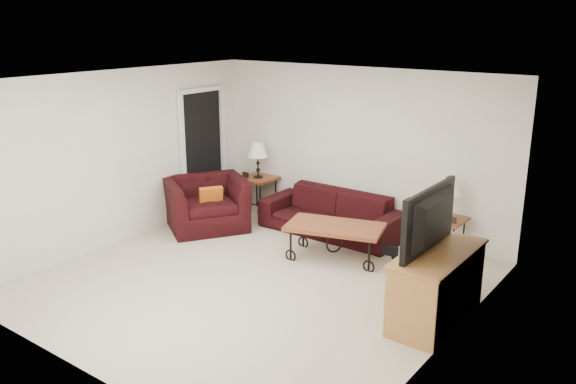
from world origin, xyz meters
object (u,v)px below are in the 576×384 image
object	(u,v)px
backpack	(394,246)
lamp_left	(258,160)
armchair	(206,203)
tv_stand	(437,286)
lamp_right	(448,199)
sofa	(331,213)
television	(440,221)
coffee_table	(335,242)
side_table_right	(445,237)
side_table_left	(258,194)

from	to	relation	value
backpack	lamp_left	bearing A→B (deg)	153.78
armchair	tv_stand	xyz separation A→B (m)	(4.11, -0.70, 0.01)
lamp_right	backpack	size ratio (longest dim) A/B	1.30
sofa	tv_stand	distance (m)	2.90
lamp_left	tv_stand	bearing A→B (deg)	-24.59
television	backpack	distance (m)	1.92
coffee_table	television	distance (m)	2.17
lamp_right	side_table_right	bearing A→B (deg)	0.00
side_table_right	tv_stand	distance (m)	1.93
lamp_left	lamp_right	size ratio (longest dim) A/B	1.09
side_table_right	lamp_left	xyz separation A→B (m)	(-3.33, -0.00, 0.62)
lamp_right	tv_stand	xyz separation A→B (m)	(0.64, -1.82, -0.43)
coffee_table	armchair	bearing A→B (deg)	-176.87
side_table_left	armchair	size ratio (longest dim) A/B	0.49
lamp_left	coffee_table	world-z (taller)	lamp_left
side_table_left	coffee_table	distance (m)	2.37
coffee_table	television	bearing A→B (deg)	-24.70
lamp_left	backpack	world-z (taller)	lamp_left
tv_stand	side_table_left	bearing A→B (deg)	155.41
armchair	television	distance (m)	4.21
lamp_right	television	distance (m)	1.95
lamp_right	armchair	xyz separation A→B (m)	(-3.46, -1.12, -0.43)
sofa	coffee_table	world-z (taller)	sofa
lamp_left	television	world-z (taller)	television
side_table_right	backpack	xyz separation A→B (m)	(-0.49, -0.56, -0.06)
coffee_table	backpack	distance (m)	0.81
sofa	lamp_left	bearing A→B (deg)	173.50
sofa	tv_stand	world-z (taller)	tv_stand
lamp_left	tv_stand	world-z (taller)	lamp_left
coffee_table	tv_stand	world-z (taller)	tv_stand
side_table_left	coffee_table	size ratio (longest dim) A/B	0.46
tv_stand	backpack	xyz separation A→B (m)	(-1.13, 1.26, -0.19)
side_table_right	coffee_table	bearing A→B (deg)	-139.80
tv_stand	television	world-z (taller)	television
lamp_right	backpack	distance (m)	0.96
sofa	lamp_right	world-z (taller)	lamp_right
side_table_left	tv_stand	distance (m)	4.37
television	backpack	bearing A→B (deg)	-138.56
lamp_left	television	size ratio (longest dim) A/B	0.50
lamp_right	tv_stand	size ratio (longest dim) A/B	0.41
lamp_left	side_table_left	bearing A→B (deg)	0.00
lamp_left	tv_stand	distance (m)	4.39
backpack	side_table_right	bearing A→B (deg)	34.05
armchair	tv_stand	distance (m)	4.16
coffee_table	tv_stand	bearing A→B (deg)	-24.46
side_table_left	sofa	bearing A→B (deg)	-6.50
side_table_left	coffee_table	world-z (taller)	side_table_left
tv_stand	armchair	bearing A→B (deg)	170.32
lamp_left	lamp_right	bearing A→B (deg)	0.00
tv_stand	coffee_table	bearing A→B (deg)	155.54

